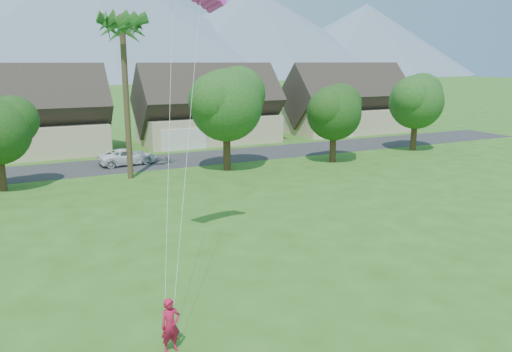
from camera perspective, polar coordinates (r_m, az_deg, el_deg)
street at (r=46.14m, az=-13.11°, el=1.42°), size 90.00×7.00×0.01m
kite_flyer at (r=16.54m, az=-9.75°, el=-16.47°), size 0.70×0.52×1.77m
parked_car at (r=45.79m, az=-14.46°, el=2.15°), size 5.26×2.76×1.41m
mountain_ridge at (r=271.69m, az=-22.46°, el=16.25°), size 540.00×240.00×70.00m
houses_row at (r=54.45m, az=-14.94°, el=6.70°), size 72.75×8.19×8.86m
tree_row at (r=39.29m, az=-13.09°, el=6.67°), size 62.27×6.67×8.45m
fan_palm at (r=39.57m, az=-15.08°, el=16.64°), size 3.00×3.00×13.80m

